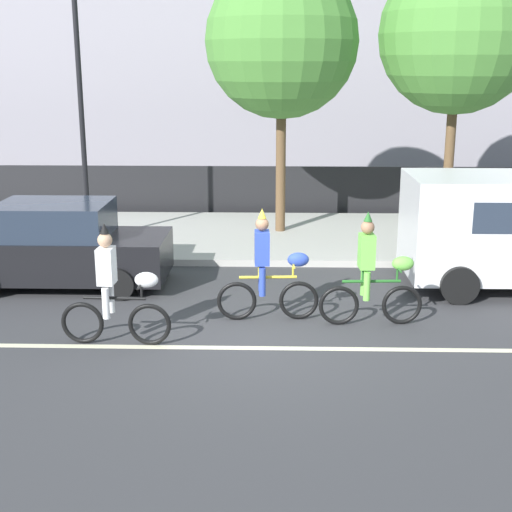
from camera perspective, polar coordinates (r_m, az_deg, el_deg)
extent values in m
plane|color=#38383A|center=(11.43, 0.05, -6.42)|extent=(80.00, 80.00, 0.00)
cube|color=beige|center=(10.97, -0.02, -7.37)|extent=(36.00, 0.14, 0.01)
cube|color=#ADAAA3|center=(17.62, 0.60, 1.60)|extent=(60.00, 5.00, 0.15)
cube|color=black|center=(20.33, 0.74, 5.23)|extent=(40.00, 0.08, 1.40)
cube|color=#99939E|center=(28.64, 1.93, 13.32)|extent=(28.00, 8.00, 6.58)
torus|color=black|center=(11.10, -8.51, -5.43)|extent=(0.67, 0.10, 0.67)
torus|color=black|center=(11.36, -13.71, -5.21)|extent=(0.67, 0.10, 0.67)
cylinder|color=black|center=(11.08, -11.25, -3.32)|extent=(0.97, 0.09, 0.05)
cylinder|color=black|center=(11.09, -12.02, -2.85)|extent=(0.04, 0.04, 0.18)
cylinder|color=black|center=(10.95, -9.15, -2.81)|extent=(0.04, 0.04, 0.23)
cylinder|color=black|center=(10.91, -9.18, -2.24)|extent=(0.05, 0.50, 0.03)
ellipsoid|color=white|center=(10.87, -8.76, -1.90)|extent=(0.37, 0.21, 0.24)
cube|color=white|center=(10.96, -11.89, -0.77)|extent=(0.25, 0.33, 0.56)
sphere|color=tan|center=(10.86, -12.00, 1.26)|extent=(0.22, 0.22, 0.22)
cone|color=black|center=(10.82, -12.06, 2.19)|extent=(0.14, 0.14, 0.16)
cylinder|color=white|center=(10.99, -11.93, -3.73)|extent=(0.11, 0.11, 0.48)
cylinder|color=white|center=(11.25, -11.55, -3.27)|extent=(0.11, 0.11, 0.48)
torus|color=black|center=(12.08, 3.45, -3.56)|extent=(0.67, 0.11, 0.67)
torus|color=black|center=(12.03, -1.55, -3.62)|extent=(0.67, 0.11, 0.67)
cylinder|color=gold|center=(11.92, 0.96, -1.70)|extent=(0.97, 0.11, 0.05)
cylinder|color=gold|center=(11.88, 0.24, -1.29)|extent=(0.04, 0.04, 0.18)
cylinder|color=gold|center=(11.91, 2.98, -1.15)|extent=(0.04, 0.04, 0.23)
cylinder|color=gold|center=(11.88, 2.99, -0.62)|extent=(0.06, 0.50, 0.03)
ellipsoid|color=#2D47B2|center=(11.87, 3.40, -0.29)|extent=(0.37, 0.22, 0.24)
cube|color=#2D47B2|center=(11.77, 0.49, 0.67)|extent=(0.26, 0.33, 0.56)
sphere|color=#9E7051|center=(11.68, 0.49, 2.57)|extent=(0.22, 0.22, 0.22)
cone|color=gold|center=(11.64, 0.49, 3.43)|extent=(0.14, 0.14, 0.16)
cylinder|color=#2D47B2|center=(11.79, 0.51, -2.09)|extent=(0.11, 0.11, 0.48)
cylinder|color=#2D47B2|center=(12.06, 0.45, -1.70)|extent=(0.11, 0.11, 0.48)
torus|color=black|center=(12.08, 11.59, -3.85)|extent=(0.67, 0.11, 0.67)
torus|color=black|center=(11.89, 6.65, -3.95)|extent=(0.67, 0.11, 0.67)
cylinder|color=#266626|center=(11.84, 9.22, -2.01)|extent=(0.97, 0.10, 0.05)
cylinder|color=#266626|center=(11.79, 8.53, -1.60)|extent=(0.04, 0.04, 0.18)
cylinder|color=#266626|center=(11.90, 11.24, -1.45)|extent=(0.04, 0.04, 0.23)
cylinder|color=#266626|center=(11.86, 11.26, -0.92)|extent=(0.06, 0.50, 0.03)
ellipsoid|color=#72CC4C|center=(11.86, 11.68, -0.59)|extent=(0.37, 0.22, 0.24)
cube|color=#72CC4C|center=(11.69, 8.85, 0.37)|extent=(0.26, 0.33, 0.56)
sphere|color=#9E7051|center=(11.59, 8.93, 2.29)|extent=(0.22, 0.22, 0.22)
cone|color=#266626|center=(11.55, 8.96, 3.16)|extent=(0.14, 0.14, 0.16)
cylinder|color=#72CC4C|center=(11.71, 8.86, -2.40)|extent=(0.11, 0.11, 0.48)
cylinder|color=#72CC4C|center=(11.97, 8.62, -2.00)|extent=(0.11, 0.11, 0.48)
cylinder|color=black|center=(13.34, 15.94, -2.24)|extent=(0.70, 0.22, 0.70)
cylinder|color=black|center=(15.21, 14.14, 0.00)|extent=(0.70, 0.22, 0.70)
cube|color=black|center=(14.33, -15.26, 0.04)|extent=(4.10, 1.72, 0.80)
cube|color=#232D3D|center=(14.19, -15.85, 2.85)|extent=(2.10, 1.58, 0.64)
cylinder|color=black|center=(13.29, -10.96, -2.22)|extent=(0.60, 0.20, 0.60)
cylinder|color=black|center=(14.91, -9.57, -0.25)|extent=(0.60, 0.20, 0.60)
cylinder|color=black|center=(15.59, -18.78, -0.17)|extent=(0.60, 0.20, 0.60)
cylinder|color=black|center=(16.96, -13.75, 10.32)|extent=(0.12, 0.12, 5.50)
cylinder|color=brown|center=(17.60, 1.99, 7.30)|extent=(0.24, 0.24, 3.30)
sphere|color=#4C8C38|center=(17.45, 2.08, 16.84)|extent=(3.63, 3.63, 3.63)
cylinder|color=brown|center=(18.36, 15.17, 7.28)|extent=(0.24, 0.24, 3.41)
sphere|color=#4C8C38|center=(18.22, 15.84, 16.71)|extent=(3.75, 3.75, 3.75)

